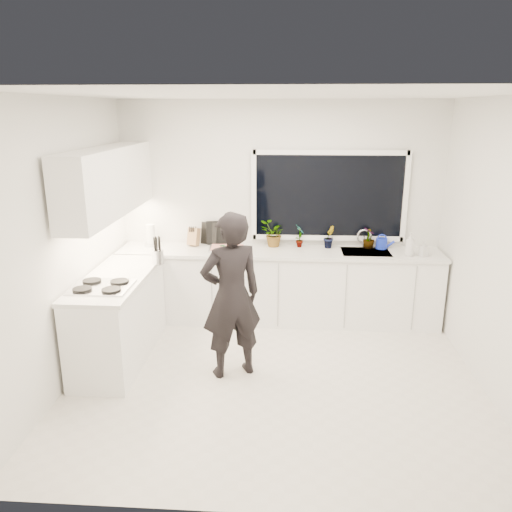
{
  "coord_description": "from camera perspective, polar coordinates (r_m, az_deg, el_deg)",
  "views": [
    {
      "loc": [
        0.1,
        -4.43,
        2.58
      ],
      "look_at": [
        -0.22,
        0.4,
        1.15
      ],
      "focal_mm": 35.0,
      "sensor_mm": 36.0,
      "label": 1
    }
  ],
  "objects": [
    {
      "name": "base_cabinets_left",
      "position": [
        5.53,
        -15.36,
        -6.94
      ],
      "size": [
        0.58,
        1.6,
        0.88
      ],
      "primitive_type": "cube",
      "color": "white",
      "rests_on": "floor"
    },
    {
      "name": "person",
      "position": [
        4.87,
        -2.85,
        -4.58
      ],
      "size": [
        0.72,
        0.62,
        1.67
      ],
      "primitive_type": "imported",
      "rotation": [
        0.0,
        0.0,
        3.58
      ],
      "color": "black",
      "rests_on": "floor"
    },
    {
      "name": "soap_bottles",
      "position": [
        6.12,
        17.63,
        1.13
      ],
      "size": [
        0.28,
        0.13,
        0.28
      ],
      "color": "#D8BF66",
      "rests_on": "countertop_back"
    },
    {
      "name": "herb_plants",
      "position": [
        6.23,
        4.63,
        2.39
      ],
      "size": [
        1.47,
        0.36,
        0.33
      ],
      "color": "#26662D",
      "rests_on": "countertop_back"
    },
    {
      "name": "pizza_tray",
      "position": [
        6.12,
        -3.32,
        0.84
      ],
      "size": [
        0.45,
        0.34,
        0.03
      ],
      "primitive_type": "cube",
      "rotation": [
        0.0,
        0.0,
        0.06
      ],
      "color": "silver",
      "rests_on": "countertop_back"
    },
    {
      "name": "wall_back",
      "position": [
        6.31,
        2.77,
        5.19
      ],
      "size": [
        4.0,
        0.02,
        2.7
      ],
      "primitive_type": "cube",
      "color": "white",
      "rests_on": "ground"
    },
    {
      "name": "floor",
      "position": [
        5.13,
        2.18,
        -13.85
      ],
      "size": [
        4.0,
        3.5,
        0.02
      ],
      "primitive_type": "cube",
      "color": "beige",
      "rests_on": "ground"
    },
    {
      "name": "countertop_back",
      "position": [
        6.11,
        2.66,
        0.47
      ],
      "size": [
        3.94,
        0.62,
        0.04
      ],
      "primitive_type": "cube",
      "color": "silver",
      "rests_on": "base_cabinets_back"
    },
    {
      "name": "picture_frame_large",
      "position": [
        6.39,
        -5.38,
        2.6
      ],
      "size": [
        0.22,
        0.09,
        0.28
      ],
      "primitive_type": "cube",
      "rotation": [
        0.0,
        0.0,
        -0.32
      ],
      "color": "black",
      "rests_on": "countertop_back"
    },
    {
      "name": "countertop_left",
      "position": [
        5.37,
        -15.73,
        -2.42
      ],
      "size": [
        0.62,
        1.6,
        0.04
      ],
      "primitive_type": "cube",
      "color": "silver",
      "rests_on": "base_cabinets_left"
    },
    {
      "name": "pizza",
      "position": [
        6.12,
        -3.32,
        0.99
      ],
      "size": [
        0.41,
        0.3,
        0.01
      ],
      "primitive_type": "cube",
      "rotation": [
        0.0,
        0.0,
        0.06
      ],
      "color": "#B82F18",
      "rests_on": "pizza_tray"
    },
    {
      "name": "knife_block",
      "position": [
        6.33,
        -7.13,
        2.14
      ],
      "size": [
        0.15,
        0.14,
        0.22
      ],
      "primitive_type": "cube",
      "rotation": [
        0.0,
        0.0,
        -0.31
      ],
      "color": "#987747",
      "rests_on": "countertop_back"
    },
    {
      "name": "picture_frame_small",
      "position": [
        6.37,
        -4.57,
        2.68
      ],
      "size": [
        0.25,
        0.08,
        0.3
      ],
      "primitive_type": "cube",
      "rotation": [
        0.0,
        0.0,
        0.23
      ],
      "color": "black",
      "rests_on": "countertop_back"
    },
    {
      "name": "upper_cabinets",
      "position": [
        5.52,
        -16.5,
        8.18
      ],
      "size": [
        0.34,
        2.1,
        0.7
      ],
      "primitive_type": "cube",
      "color": "white",
      "rests_on": "wall_left"
    },
    {
      "name": "wall_right",
      "position": [
        4.98,
        26.15,
        0.44
      ],
      "size": [
        0.02,
        3.5,
        2.7
      ],
      "primitive_type": "cube",
      "color": "white",
      "rests_on": "ground"
    },
    {
      "name": "base_cabinets_back",
      "position": [
        6.26,
        2.61,
        -3.56
      ],
      "size": [
        3.92,
        0.58,
        0.88
      ],
      "primitive_type": "cube",
      "color": "white",
      "rests_on": "floor"
    },
    {
      "name": "paper_towel_roll",
      "position": [
        6.41,
        -11.94,
        2.27
      ],
      "size": [
        0.14,
        0.14,
        0.26
      ],
      "primitive_type": "cylinder",
      "rotation": [
        0.0,
        0.0,
        0.32
      ],
      "color": "silver",
      "rests_on": "countertop_back"
    },
    {
      "name": "watering_can",
      "position": [
        6.36,
        14.15,
        1.4
      ],
      "size": [
        0.17,
        0.17,
        0.13
      ],
      "primitive_type": "cylinder",
      "rotation": [
        0.0,
        0.0,
        -0.27
      ],
      "color": "#142AC0",
      "rests_on": "countertop_back"
    },
    {
      "name": "ceiling",
      "position": [
        4.44,
        2.58,
        18.12
      ],
      "size": [
        4.0,
        3.5,
        0.02
      ],
      "primitive_type": "cube",
      "color": "white",
      "rests_on": "wall_back"
    },
    {
      "name": "utensil_crock",
      "position": [
        5.65,
        -11.14,
        -0.11
      ],
      "size": [
        0.14,
        0.14,
        0.16
      ],
      "primitive_type": "cylinder",
      "rotation": [
        0.0,
        0.0,
        -0.1
      ],
      "color": "silver",
      "rests_on": "countertop_left"
    },
    {
      "name": "sink",
      "position": [
        6.2,
        12.41,
        0.04
      ],
      "size": [
        0.58,
        0.42,
        0.14
      ],
      "primitive_type": "cube",
      "color": "silver",
      "rests_on": "countertop_back"
    },
    {
      "name": "wall_left",
      "position": [
        5.06,
        -21.03,
        1.27
      ],
      "size": [
        0.02,
        3.5,
        2.7
      ],
      "primitive_type": "cube",
      "color": "white",
      "rests_on": "ground"
    },
    {
      "name": "window",
      "position": [
        6.26,
        8.33,
        6.81
      ],
      "size": [
        1.8,
        0.02,
        1.0
      ],
      "primitive_type": "cube",
      "color": "black",
      "rests_on": "wall_back"
    },
    {
      "name": "stovetop",
      "position": [
        5.06,
        -17.25,
        -3.31
      ],
      "size": [
        0.56,
        0.48,
        0.03
      ],
      "primitive_type": "cube",
      "color": "black",
      "rests_on": "countertop_left"
    },
    {
      "name": "faucet",
      "position": [
        6.35,
        12.24,
        1.93
      ],
      "size": [
        0.03,
        0.03,
        0.22
      ],
      "primitive_type": "cylinder",
      "color": "silver",
      "rests_on": "countertop_back"
    }
  ]
}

